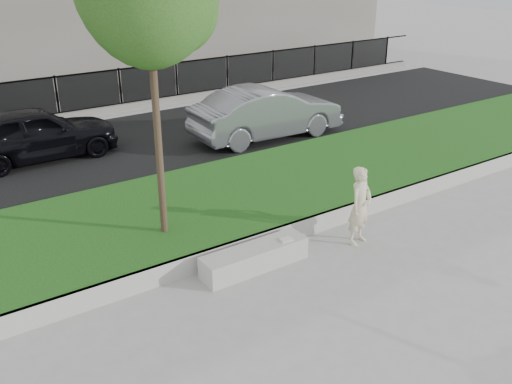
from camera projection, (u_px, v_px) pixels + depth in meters
ground at (296, 273)px, 10.35m from camera, size 90.00×90.00×0.00m
grass_bank at (212, 206)px, 12.54m from camera, size 34.00×4.00×0.40m
grass_kerb at (263, 241)px, 11.06m from camera, size 34.00×0.08×0.40m
street at (117, 148)px, 16.78m from camera, size 34.00×7.00×0.04m
far_pavement at (69, 113)px, 20.17m from camera, size 34.00×3.00×0.12m
iron_fence at (76, 105)px, 19.22m from camera, size 32.00×0.30×1.50m
stone_bench at (255, 258)px, 10.44m from camera, size 2.10×0.52×0.43m
man at (360, 206)px, 11.14m from camera, size 0.66×0.52×1.60m
book at (286, 239)px, 10.61m from camera, size 0.26×0.20×0.03m
car_dark at (35, 134)px, 15.49m from camera, size 4.38×1.80×1.49m
car_silver at (267, 113)px, 17.31m from camera, size 4.79×1.80×1.56m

